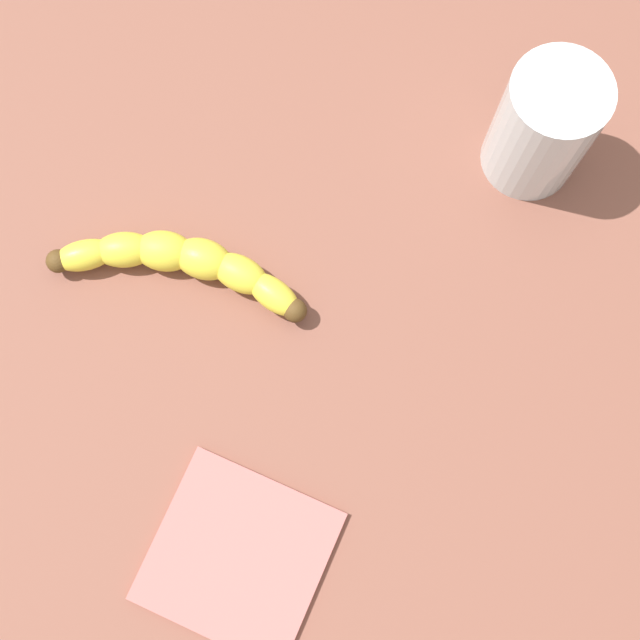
# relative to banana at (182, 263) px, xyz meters

# --- Properties ---
(wooden_tabletop) EXTENTS (1.20, 1.20, 0.03)m
(wooden_tabletop) POSITION_rel_banana_xyz_m (-0.09, -0.08, -0.03)
(wooden_tabletop) COLOR brown
(wooden_tabletop) RESTS_ON ground
(banana) EXTENTS (0.20, 0.11, 0.03)m
(banana) POSITION_rel_banana_xyz_m (0.00, 0.00, 0.00)
(banana) COLOR yellow
(banana) RESTS_ON wooden_tabletop
(smoothie_glass) EXTENTS (0.08, 0.08, 0.12)m
(smoothie_glass) POSITION_rel_banana_xyz_m (-0.18, -0.25, 0.04)
(smoothie_glass) COLOR silver
(smoothie_glass) RESTS_ON wooden_tabletop
(folded_napkin) EXTENTS (0.15, 0.15, 0.01)m
(folded_napkin) POSITION_rel_banana_xyz_m (-0.18, 0.16, -0.01)
(folded_napkin) COLOR #BC6660
(folded_napkin) RESTS_ON wooden_tabletop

